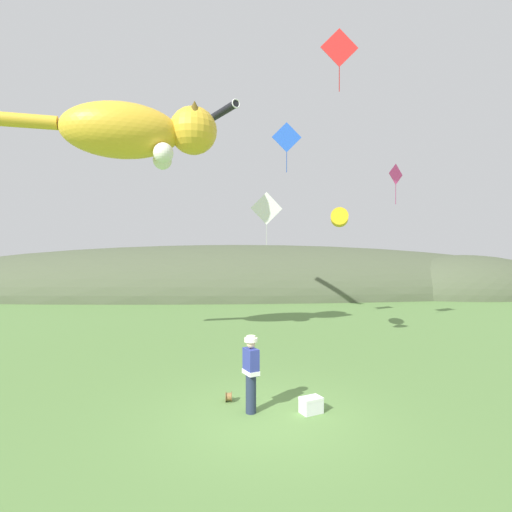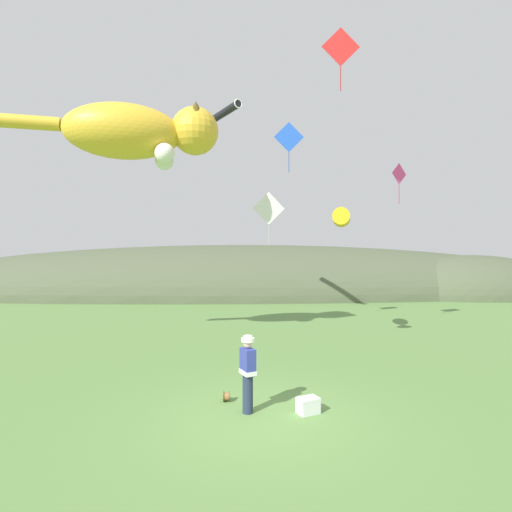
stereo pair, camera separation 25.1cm
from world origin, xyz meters
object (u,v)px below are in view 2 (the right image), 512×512
object	(u,v)px
kite_spool	(226,396)
kite_fish_windsock	(341,218)
picnic_cooler	(308,405)
kite_diamond_red	(341,47)
festival_attendant	(248,371)
kite_tube_streamer	(223,113)
kite_diamond_pink	(399,174)
kite_giant_cat	(139,133)
kite_diamond_white	(269,209)
kite_diamond_blue	(289,137)

from	to	relation	value
kite_spool	kite_fish_windsock	distance (m)	8.98
picnic_cooler	kite_diamond_red	size ratio (longest dim) A/B	0.25
festival_attendant	kite_tube_streamer	world-z (taller)	kite_tube_streamer
kite_diamond_pink	kite_spool	bearing A→B (deg)	-133.35
kite_spool	kite_diamond_red	world-z (taller)	kite_diamond_red
kite_spool	kite_giant_cat	distance (m)	10.27
festival_attendant	kite_spool	world-z (taller)	festival_attendant
kite_fish_windsock	kite_diamond_white	xyz separation A→B (m)	(-2.80, 1.72, 0.56)
kite_fish_windsock	kite_spool	bearing A→B (deg)	-126.27
kite_diamond_blue	festival_attendant	bearing A→B (deg)	-103.31
kite_diamond_red	kite_diamond_pink	size ratio (longest dim) A/B	1.24
kite_diamond_pink	festival_attendant	bearing A→B (deg)	-128.95
festival_attendant	kite_diamond_white	distance (m)	9.75
kite_spool	kite_diamond_white	distance (m)	9.65
kite_giant_cat	kite_fish_windsock	bearing A→B (deg)	4.86
festival_attendant	picnic_cooler	bearing A→B (deg)	-3.72
kite_diamond_blue	kite_diamond_white	size ratio (longest dim) A/B	0.96
festival_attendant	kite_tube_streamer	xyz separation A→B (m)	(-0.94, 10.43, 9.49)
kite_diamond_pink	kite_tube_streamer	bearing A→B (deg)	168.64
kite_spool	kite_diamond_pink	world-z (taller)	kite_diamond_pink
kite_diamond_blue	kite_diamond_white	world-z (taller)	kite_diamond_blue
kite_diamond_pink	kite_diamond_white	size ratio (longest dim) A/B	0.79
picnic_cooler	kite_fish_windsock	distance (m)	8.80
festival_attendant	kite_diamond_blue	distance (m)	11.84
festival_attendant	kite_diamond_pink	distance (m)	12.95
kite_giant_cat	kite_fish_windsock	world-z (taller)	kite_giant_cat
kite_fish_windsock	kite_diamond_red	world-z (taller)	kite_diamond_red
festival_attendant	kite_diamond_pink	size ratio (longest dim) A/B	0.95
kite_spool	kite_tube_streamer	xyz separation A→B (m)	(-0.43, 9.71, 10.32)
picnic_cooler	kite_diamond_pink	xyz separation A→B (m)	(5.74, 8.90, 7.04)
picnic_cooler	kite_diamond_pink	size ratio (longest dim) A/B	0.31
kite_giant_cat	kite_diamond_red	world-z (taller)	kite_diamond_red
picnic_cooler	kite_fish_windsock	size ratio (longest dim) A/B	0.23
kite_spool	kite_giant_cat	world-z (taller)	kite_giant_cat
festival_attendant	kite_diamond_blue	world-z (taller)	kite_diamond_blue
festival_attendant	kite_giant_cat	distance (m)	10.24
kite_fish_windsock	kite_diamond_blue	size ratio (longest dim) A/B	1.14
kite_fish_windsock	kite_diamond_pink	world-z (taller)	kite_diamond_pink
festival_attendant	kite_giant_cat	xyz separation A→B (m)	(-3.94, 6.11, 7.21)
kite_fish_windsock	kite_diamond_pink	distance (m)	4.36
kite_tube_streamer	festival_attendant	bearing A→B (deg)	-84.85
festival_attendant	kite_fish_windsock	xyz separation A→B (m)	(3.94, 6.78, 4.08)
kite_giant_cat	kite_diamond_pink	xyz separation A→B (m)	(11.06, 2.69, -0.94)
kite_giant_cat	kite_diamond_pink	distance (m)	11.42
picnic_cooler	festival_attendant	bearing A→B (deg)	176.28
festival_attendant	kite_fish_windsock	bearing A→B (deg)	59.88
picnic_cooler	kite_diamond_blue	size ratio (longest dim) A/B	0.26
festival_attendant	kite_diamond_pink	world-z (taller)	kite_diamond_pink
festival_attendant	kite_diamond_blue	bearing A→B (deg)	76.69
kite_spool	picnic_cooler	world-z (taller)	picnic_cooler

